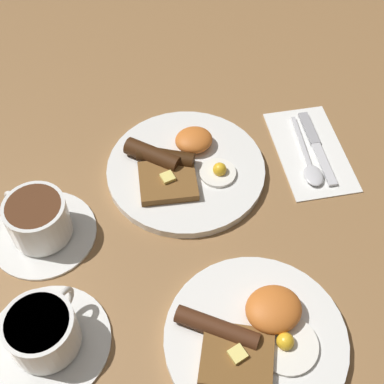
{
  "coord_description": "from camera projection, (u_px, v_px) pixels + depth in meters",
  "views": [
    {
      "loc": [
        0.16,
        0.55,
        0.7
      ],
      "look_at": [
        0.01,
        0.06,
        0.03
      ],
      "focal_mm": 50.0,
      "sensor_mm": 36.0,
      "label": 1
    }
  ],
  "objects": [
    {
      "name": "ground_plane",
      "position": [
        186.0,
        173.0,
        0.9
      ],
      "size": [
        3.0,
        3.0,
        0.0
      ],
      "primitive_type": "plane",
      "color": "olive"
    },
    {
      "name": "breakfast_plate_near",
      "position": [
        183.0,
        167.0,
        0.89
      ],
      "size": [
        0.26,
        0.26,
        0.04
      ],
      "color": "white",
      "rests_on": "ground_plane"
    },
    {
      "name": "breakfast_plate_far",
      "position": [
        256.0,
        336.0,
        0.71
      ],
      "size": [
        0.25,
        0.25,
        0.05
      ],
      "color": "white",
      "rests_on": "ground_plane"
    },
    {
      "name": "teacup_near",
      "position": [
        39.0,
        222.0,
        0.8
      ],
      "size": [
        0.16,
        0.16,
        0.08
      ],
      "color": "white",
      "rests_on": "ground_plane"
    },
    {
      "name": "teacup_far",
      "position": [
        44.0,
        334.0,
        0.7
      ],
      "size": [
        0.17,
        0.17,
        0.07
      ],
      "color": "white",
      "rests_on": "ground_plane"
    },
    {
      "name": "napkin",
      "position": [
        310.0,
        151.0,
        0.93
      ],
      "size": [
        0.13,
        0.21,
        0.01
      ],
      "primitive_type": "cube",
      "rotation": [
        0.0,
        0.0,
        -0.11
      ],
      "color": "white",
      "rests_on": "ground_plane"
    },
    {
      "name": "knife",
      "position": [
        315.0,
        143.0,
        0.93
      ],
      "size": [
        0.04,
        0.17,
        0.01
      ],
      "rotation": [
        0.0,
        0.0,
        1.46
      ],
      "color": "silver",
      "rests_on": "napkin"
    },
    {
      "name": "spoon",
      "position": [
        311.0,
        167.0,
        0.9
      ],
      "size": [
        0.05,
        0.16,
        0.01
      ],
      "rotation": [
        0.0,
        0.0,
        1.41
      ],
      "color": "silver",
      "rests_on": "napkin"
    }
  ]
}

